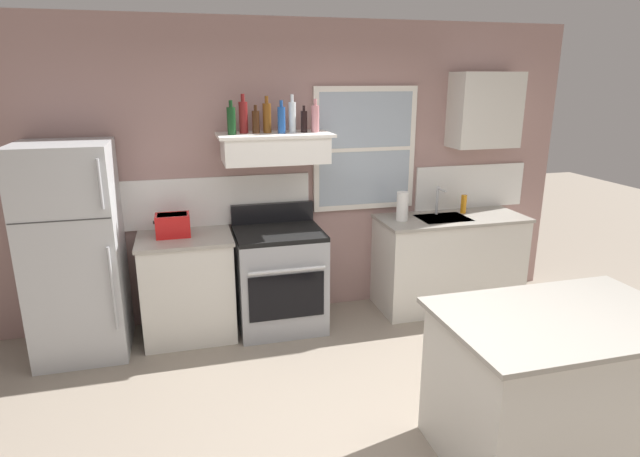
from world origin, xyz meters
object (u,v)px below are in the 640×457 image
bottle_clear_tall (292,117)px  bottle_rose_pink (315,118)px  bottle_brown_stout (256,122)px  bottle_amber_wine (267,117)px  paper_towel_roll (402,206)px  kitchen_island (555,386)px  stove_range (280,278)px  dish_soap_bottle (464,204)px  refrigerator (75,252)px  bottle_dark_green_wine (231,120)px  toaster (173,225)px  bottle_blue_liqueur (281,120)px  bottle_balsamic_dark (304,121)px  bottle_red_label_wine (243,117)px

bottle_clear_tall → bottle_rose_pink: bottle_clear_tall is taller
bottle_brown_stout → bottle_amber_wine: bottle_amber_wine is taller
paper_towel_roll → kitchen_island: size_ratio=0.19×
stove_range → bottle_rose_pink: bottle_rose_pink is taller
bottle_brown_stout → paper_towel_roll: bottle_brown_stout is taller
dish_soap_bottle → bottle_clear_tall: bearing=-179.4°
bottle_rose_pink → paper_towel_roll: bottle_rose_pink is taller
refrigerator → bottle_dark_green_wine: bottle_dark_green_wine is taller
stove_range → bottle_brown_stout: (-0.15, 0.10, 1.38)m
toaster → bottle_dark_green_wine: size_ratio=1.07×
refrigerator → bottle_rose_pink: bearing=3.1°
bottle_blue_liqueur → bottle_rose_pink: bottle_rose_pink is taller
stove_range → kitchen_island: bearing=-59.0°
refrigerator → bottle_blue_liqueur: size_ratio=6.34×
bottle_amber_wine → refrigerator: bearing=-174.5°
bottle_amber_wine → bottle_balsamic_dark: (0.31, -0.04, -0.03)m
bottle_red_label_wine → bottle_brown_stout: (0.10, -0.05, -0.04)m
toaster → kitchen_island: (2.14, -2.15, -0.55)m
bottle_brown_stout → bottle_rose_pink: size_ratio=0.84×
bottle_rose_pink → bottle_red_label_wine: bearing=173.8°
bottle_brown_stout → paper_towel_roll: (1.34, -0.06, -0.80)m
paper_towel_roll → bottle_dark_green_wine: bearing=179.2°
refrigerator → bottle_brown_stout: bearing=4.7°
bottle_clear_tall → dish_soap_bottle: bottle_clear_tall is taller
bottle_clear_tall → paper_towel_roll: bottle_clear_tall is taller
bottle_balsamic_dark → bottle_blue_liqueur: bearing=-168.5°
bottle_red_label_wine → bottle_rose_pink: 0.61m
bottle_blue_liqueur → dish_soap_bottle: (1.82, 0.08, -0.86)m
bottle_clear_tall → dish_soap_bottle: 1.93m
bottle_brown_stout → kitchen_island: bearing=-57.3°
bottle_red_label_wine → bottle_amber_wine: size_ratio=1.06×
refrigerator → bottle_blue_liqueur: bearing=2.6°
toaster → bottle_rose_pink: size_ratio=1.06×
toaster → stove_range: size_ratio=0.27×
bottle_brown_stout → bottle_amber_wine: bearing=18.1°
bottle_amber_wine → bottle_rose_pink: (0.41, -0.05, -0.01)m
bottle_brown_stout → bottle_dark_green_wine: bearing=-168.9°
bottle_dark_green_wine → bottle_balsamic_dark: (0.62, 0.04, -0.02)m
bottle_dark_green_wine → bottle_blue_liqueur: bearing=-0.7°
paper_towel_roll → stove_range: bearing=-178.2°
bottle_brown_stout → bottle_clear_tall: (0.32, 0.02, 0.03)m
bottle_red_label_wine → bottle_amber_wine: (0.20, -0.02, -0.01)m
bottle_rose_pink → bottle_clear_tall: bearing=169.9°
bottle_amber_wine → dish_soap_bottle: (1.93, 0.01, -0.87)m
stove_range → bottle_red_label_wine: bottle_red_label_wine is taller
dish_soap_bottle → kitchen_island: bearing=-105.8°
bottle_brown_stout → bottle_blue_liqueur: (0.21, -0.05, 0.02)m
bottle_blue_liqueur → bottle_clear_tall: 0.13m
bottle_dark_green_wine → bottle_brown_stout: bottle_dark_green_wine is taller
toaster → bottle_clear_tall: (1.05, 0.05, 0.87)m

